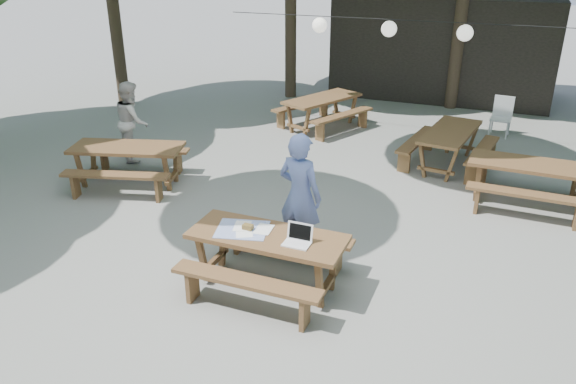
% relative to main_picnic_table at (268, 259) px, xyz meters
% --- Properties ---
extents(ground, '(80.00, 80.00, 0.00)m').
position_rel_main_picnic_table_xyz_m(ground, '(0.12, 0.82, -0.39)').
color(ground, slate).
rests_on(ground, ground).
extents(pavilion, '(6.00, 3.00, 2.80)m').
position_rel_main_picnic_table_xyz_m(pavilion, '(0.62, 11.32, 1.01)').
color(pavilion, black).
rests_on(pavilion, ground).
extents(main_picnic_table, '(2.00, 1.58, 0.75)m').
position_rel_main_picnic_table_xyz_m(main_picnic_table, '(0.00, 0.00, 0.00)').
color(main_picnic_table, '#53341D').
rests_on(main_picnic_table, ground).
extents(picnic_table_nw, '(2.27, 2.05, 0.75)m').
position_rel_main_picnic_table_xyz_m(picnic_table_nw, '(-3.73, 2.13, 0.00)').
color(picnic_table_nw, '#53341D').
rests_on(picnic_table_nw, ground).
extents(picnic_table_ne, '(2.02, 1.63, 0.75)m').
position_rel_main_picnic_table_xyz_m(picnic_table_ne, '(3.11, 3.94, 0.00)').
color(picnic_table_ne, '#53341D').
rests_on(picnic_table_ne, ground).
extents(picnic_table_far_w, '(2.23, 2.39, 0.75)m').
position_rel_main_picnic_table_xyz_m(picnic_table_far_w, '(-1.55, 6.76, 0.00)').
color(picnic_table_far_w, '#53341D').
rests_on(picnic_table_far_w, ground).
extents(picnic_table_far_e, '(1.83, 2.10, 0.75)m').
position_rel_main_picnic_table_xyz_m(picnic_table_far_e, '(1.61, 5.28, 0.00)').
color(picnic_table_far_e, '#53341D').
rests_on(picnic_table_far_e, ground).
extents(woman, '(0.74, 0.57, 1.82)m').
position_rel_main_picnic_table_xyz_m(woman, '(0.09, 0.93, 0.52)').
color(woman, '#6B7EC4').
rests_on(woman, ground).
extents(second_person, '(0.96, 1.00, 1.62)m').
position_rel_main_picnic_table_xyz_m(second_person, '(-4.46, 3.31, 0.42)').
color(second_person, silver).
rests_on(second_person, ground).
extents(plastic_chair, '(0.48, 0.48, 0.90)m').
position_rel_main_picnic_table_xyz_m(plastic_chair, '(2.48, 7.74, -0.13)').
color(plastic_chair, silver).
rests_on(plastic_chair, ground).
extents(laptop, '(0.33, 0.26, 0.24)m').
position_rel_main_picnic_table_xyz_m(laptop, '(0.44, -0.05, 0.42)').
color(laptop, white).
rests_on(laptop, main_picnic_table).
extents(tabletop_clutter, '(0.77, 0.69, 0.08)m').
position_rel_main_picnic_table_xyz_m(tabletop_clutter, '(-0.33, 0.01, 0.37)').
color(tabletop_clutter, '#3351AE').
rests_on(tabletop_clutter, main_picnic_table).
extents(paper_lanterns, '(9.00, 0.34, 0.38)m').
position_rel_main_picnic_table_xyz_m(paper_lanterns, '(-0.06, 6.82, 2.02)').
color(paper_lanterns, black).
rests_on(paper_lanterns, ground).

